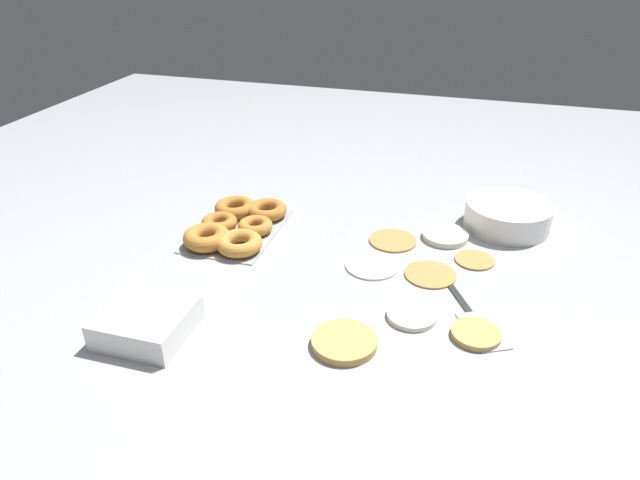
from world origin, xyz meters
TOP-DOWN VIEW (x-y plane):
  - ground_plane at (0.00, 0.00)m, footprint 3.00×3.00m
  - pancake_0 at (0.24, 0.03)m, footprint 0.12×0.12m
  - pancake_1 at (-0.13, 0.24)m, footprint 0.09×0.09m
  - pancake_2 at (0.12, 0.13)m, footprint 0.10×0.10m
  - pancake_3 at (-0.17, 0.05)m, footprint 0.11×0.11m
  - pancake_4 at (-0.04, 0.15)m, footprint 0.11×0.11m
  - pancake_5 at (-0.22, 0.16)m, footprint 0.11×0.11m
  - pancake_6 at (-0.04, 0.02)m, footprint 0.12×0.12m
  - pancake_7 at (0.14, 0.25)m, footprint 0.09×0.09m
  - donut_tray at (-0.10, -0.33)m, footprint 0.29×0.19m
  - batter_bowl at (-0.32, 0.30)m, footprint 0.21×0.21m
  - container_stack at (0.30, -0.32)m, footprint 0.15×0.15m
  - spatula at (0.10, 0.25)m, footprint 0.25×0.15m

SIDE VIEW (x-z plane):
  - ground_plane at x=0.00m, z-range 0.00..0.00m
  - spatula at x=0.10m, z-range 0.00..0.01m
  - pancake_4 at x=-0.04m, z-range 0.00..0.01m
  - pancake_1 at x=-0.13m, z-range 0.00..0.01m
  - pancake_3 at x=-0.17m, z-range 0.00..0.01m
  - pancake_6 at x=-0.04m, z-range 0.00..0.01m
  - pancake_2 at x=0.12m, z-range 0.00..0.01m
  - pancake_7 at x=0.14m, z-range 0.00..0.01m
  - pancake_5 at x=-0.22m, z-range 0.00..0.01m
  - pancake_0 at x=0.24m, z-range 0.00..0.02m
  - donut_tray at x=-0.10m, z-range 0.00..0.04m
  - container_stack at x=0.30m, z-range 0.00..0.05m
  - batter_bowl at x=-0.32m, z-range 0.00..0.06m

